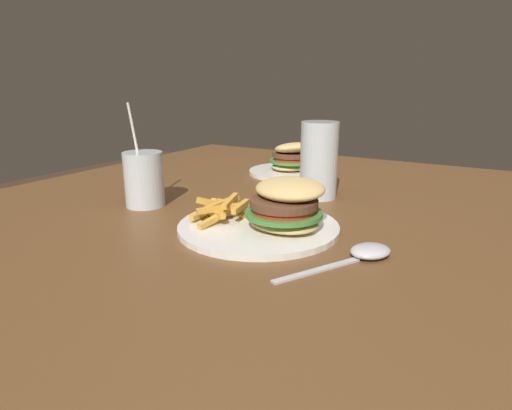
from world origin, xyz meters
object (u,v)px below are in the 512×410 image
beer_glass (319,162)px  spoon (367,252)px  juice_glass (144,181)px  meal_plate_near (270,214)px  meal_plate_far (292,163)px

beer_glass → spoon: 0.33m
beer_glass → juice_glass: size_ratio=0.80×
meal_plate_near → spoon: meal_plate_near is taller
beer_glass → spoon: size_ratio=0.86×
meal_plate_near → juice_glass: bearing=178.5°
meal_plate_near → juice_glass: juice_glass is taller
beer_glass → juice_glass: (-0.27, -0.23, -0.03)m
meal_plate_near → meal_plate_far: bearing=111.3°
spoon → beer_glass: bearing=63.5°
juice_glass → meal_plate_far: 0.43m
meal_plate_near → meal_plate_far: (-0.16, 0.42, 0.00)m
beer_glass → meal_plate_far: (-0.15, 0.18, -0.05)m
juice_glass → meal_plate_far: (0.12, 0.41, -0.02)m
juice_glass → meal_plate_far: size_ratio=0.90×
meal_plate_near → juice_glass: size_ratio=1.34×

